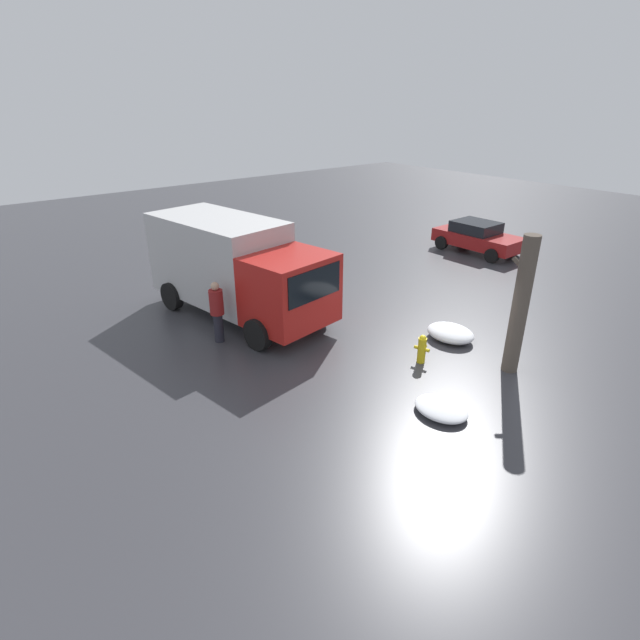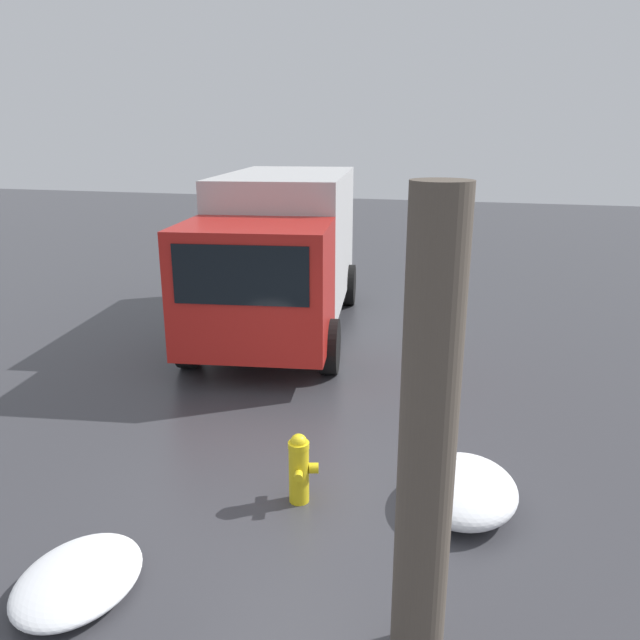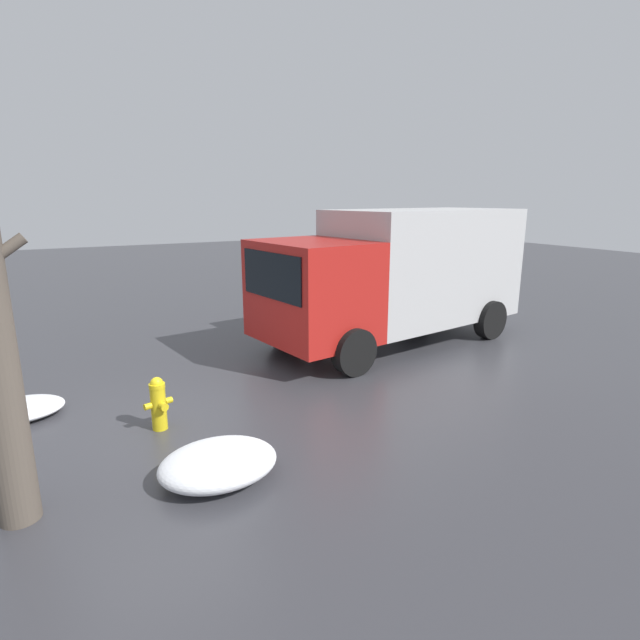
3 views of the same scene
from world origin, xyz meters
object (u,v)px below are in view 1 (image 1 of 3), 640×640
Objects in this scene: tree_trunk at (520,306)px; fire_hydrant at (422,348)px; pedestrian at (217,310)px; parked_car at (478,237)px; delivery_truck at (235,266)px.

fire_hydrant is at bearing 40.28° from tree_trunk.
pedestrian is 13.18m from parked_car.
tree_trunk reaches higher than parked_car.
pedestrian is at bearing 112.94° from fire_hydrant.
pedestrian reaches higher than parked_car.
tree_trunk is 7.87m from pedestrian.
delivery_truck is at bearing 117.43° from pedestrian.
tree_trunk is 8.21m from delivery_truck.
tree_trunk is 10.69m from parked_car.
fire_hydrant is 10.91m from parked_car.
tree_trunk is (-1.69, -1.43, 1.36)m from fire_hydrant.
pedestrian is at bearing 38.81° from tree_trunk.
fire_hydrant is 0.21× the size of parked_car.
fire_hydrant is 2.60m from tree_trunk.
delivery_truck is at bearing -3.39° from parked_car.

